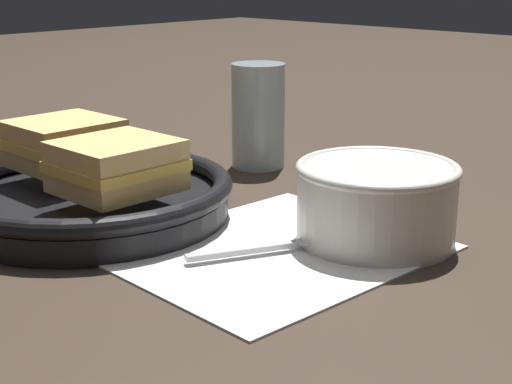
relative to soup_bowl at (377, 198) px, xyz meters
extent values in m
plane|color=#382B21|center=(-0.04, 0.08, -0.04)|extent=(4.00, 4.00, 0.00)
cube|color=white|center=(-0.08, 0.05, -0.04)|extent=(0.27, 0.24, 0.00)
cylinder|color=silver|center=(0.00, 0.00, -0.01)|extent=(0.14, 0.14, 0.07)
cylinder|color=#C14C19|center=(0.00, 0.00, 0.02)|extent=(0.12, 0.12, 0.01)
torus|color=silver|center=(0.00, 0.00, 0.03)|extent=(0.14, 0.14, 0.01)
cube|color=silver|center=(-0.11, 0.05, -0.03)|extent=(0.09, 0.05, 0.01)
ellipsoid|color=silver|center=(-0.05, 0.02, -0.03)|extent=(0.05, 0.05, 0.01)
cylinder|color=black|center=(-0.13, 0.24, -0.03)|extent=(0.26, 0.26, 0.02)
torus|color=black|center=(-0.13, 0.24, -0.01)|extent=(0.27, 0.27, 0.02)
cube|color=#DBB26B|center=(-0.12, 0.29, 0.01)|extent=(0.10, 0.09, 0.02)
cube|color=gold|center=(-0.12, 0.29, 0.02)|extent=(0.10, 0.09, 0.01)
cube|color=#DBB26B|center=(-0.12, 0.29, 0.04)|extent=(0.10, 0.09, 0.02)
cube|color=#DBB26B|center=(-0.15, 0.18, 0.01)|extent=(0.10, 0.09, 0.02)
cube|color=gold|center=(-0.15, 0.18, 0.02)|extent=(0.10, 0.09, 0.01)
cube|color=#DBB26B|center=(-0.15, 0.18, 0.04)|extent=(0.10, 0.09, 0.02)
cylinder|color=silver|center=(0.12, 0.26, 0.02)|extent=(0.06, 0.06, 0.12)
camera|label=1|loc=(-0.55, -0.37, 0.20)|focal=55.00mm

